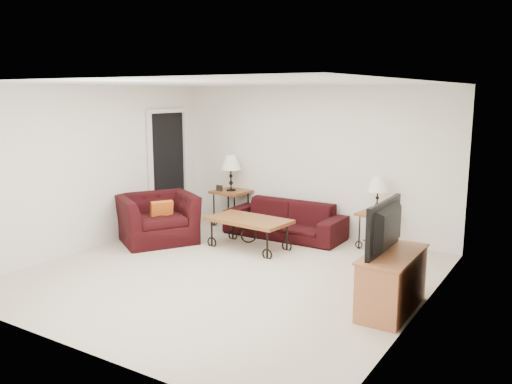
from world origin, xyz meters
TOP-DOWN VIEW (x-y plane):
  - ground at (0.00, 0.00)m, footprint 5.00×5.00m
  - wall_back at (0.00, 2.50)m, footprint 5.00×0.02m
  - wall_front at (0.00, -2.50)m, footprint 5.00×0.02m
  - wall_left at (-2.50, 0.00)m, footprint 0.02×5.00m
  - wall_right at (2.50, 0.00)m, footprint 0.02×5.00m
  - ceiling at (0.00, 0.00)m, footprint 5.00×5.00m
  - doorway at (-2.47, 1.65)m, footprint 0.08×0.94m
  - sofa at (-0.26, 2.02)m, footprint 2.01×0.79m
  - side_table_left at (-1.47, 2.20)m, footprint 0.63×0.63m
  - side_table_right at (1.26, 2.20)m, footprint 0.57×0.57m
  - lamp_left at (-1.47, 2.20)m, footprint 0.39×0.39m
  - lamp_right at (1.26, 2.20)m, footprint 0.35×0.35m
  - photo_frame_left at (-1.62, 2.05)m, footprint 0.13×0.03m
  - photo_frame_right at (1.41, 2.05)m, footprint 0.11×0.05m
  - coffee_table at (-0.40, 1.13)m, footprint 1.32×0.79m
  - armchair at (-1.88, 0.68)m, footprint 1.50×1.55m
  - throw_pillow at (-1.72, 0.63)m, footprint 0.26×0.34m
  - tv_stand at (2.23, -0.04)m, footprint 0.46×1.11m
  - television at (2.21, -0.04)m, footprint 0.13×0.99m
  - backpack at (1.69, 1.61)m, footprint 0.33×0.27m

SIDE VIEW (x-z plane):
  - ground at x=0.00m, z-range 0.00..0.00m
  - backpack at x=1.69m, z-range 0.00..0.39m
  - coffee_table at x=-0.40m, z-range 0.00..0.48m
  - side_table_right at x=1.26m, z-range 0.00..0.56m
  - sofa at x=-0.26m, z-range 0.00..0.59m
  - side_table_left at x=-1.47m, z-range 0.00..0.64m
  - tv_stand at x=2.23m, z-range 0.00..0.66m
  - armchair at x=-1.88m, z-range 0.00..0.77m
  - throw_pillow at x=-1.72m, z-range 0.35..0.69m
  - photo_frame_right at x=1.41m, z-range 0.56..0.66m
  - photo_frame_left at x=-1.62m, z-range 0.64..0.75m
  - lamp_right at x=1.26m, z-range 0.56..1.12m
  - television at x=2.21m, z-range 0.66..1.23m
  - lamp_left at x=-1.47m, z-range 0.64..1.29m
  - doorway at x=-2.47m, z-range 0.00..2.04m
  - wall_back at x=0.00m, z-range 0.00..2.50m
  - wall_front at x=0.00m, z-range 0.00..2.50m
  - wall_left at x=-2.50m, z-range 0.00..2.50m
  - wall_right at x=2.50m, z-range 0.00..2.50m
  - ceiling at x=0.00m, z-range 2.50..2.50m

